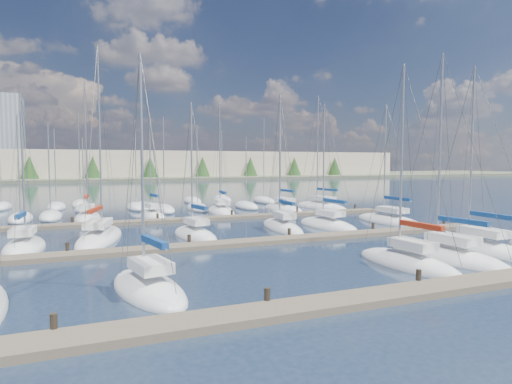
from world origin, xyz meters
name	(u,v)px	position (x,y,z in m)	size (l,w,h in m)	color
ground	(154,198)	(0.00, 60.00, 0.00)	(400.00, 400.00, 0.00)	#233247
dock_near	(360,299)	(0.00, 2.01, 0.15)	(44.00, 1.93, 1.10)	#6B5E4C
dock_mid	(246,243)	(0.00, 16.01, 0.15)	(44.00, 1.93, 1.10)	#6B5E4C
dock_far	(198,219)	(0.00, 30.01, 0.15)	(44.00, 1.93, 1.10)	#6B5E4C
sailboat_p	(221,211)	(4.31, 35.75, 0.18)	(3.63, 8.43, 13.85)	white
sailboat_i	(100,238)	(-9.85, 22.02, 0.19)	(5.14, 10.23, 15.80)	white
sailboat_q	(283,209)	(12.34, 35.36, 0.17)	(3.52, 8.15, 11.60)	white
sailboat_c	(148,289)	(-8.26, 6.90, 0.18)	(3.89, 7.25, 11.75)	white
sailboat_m	(389,221)	(17.27, 21.27, 0.17)	(3.10, 9.12, 12.53)	white
sailboat_d	(407,263)	(6.38, 6.36, 0.19)	(2.96, 7.66, 12.44)	white
sailboat_n	(88,218)	(-10.60, 35.05, 0.20)	(3.09, 8.63, 15.20)	white
sailboat_r	(321,207)	(17.97, 35.59, 0.19)	(4.46, 9.96, 15.48)	white
sailboat_o	(153,216)	(-4.06, 33.91, 0.20)	(3.12, 6.53, 12.10)	white
sailboat_l	(327,225)	(10.07, 21.12, 0.18)	(3.45, 8.15, 12.11)	white
sailboat_j	(195,235)	(-2.71, 20.37, 0.19)	(3.38, 6.98, 11.58)	white
sailboat_h	(24,247)	(-14.82, 19.94, 0.18)	(2.91, 6.82, 11.55)	white
sailboat_k	(282,227)	(5.59, 21.52, 0.19)	(3.03, 8.57, 12.85)	white
sailboat_f	(478,248)	(14.06, 8.16, 0.18)	(2.97, 9.49, 13.35)	white
sailboat_e	(446,256)	(9.97, 6.94, 0.18)	(3.58, 8.76, 13.53)	white
distant_boats	(139,207)	(-4.34, 43.76, 0.29)	(36.93, 20.75, 13.30)	#9EA0A5
shoreline	(75,158)	(-13.29, 149.77, 7.44)	(400.00, 60.00, 38.00)	#666B51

